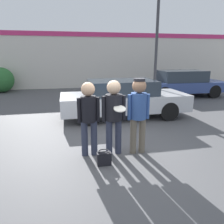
{
  "coord_description": "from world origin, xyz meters",
  "views": [
    {
      "loc": [
        -0.93,
        -4.93,
        2.28
      ],
      "look_at": [
        0.1,
        -0.05,
        0.97
      ],
      "focal_mm": 35.0,
      "sensor_mm": 36.0,
      "label": 1
    }
  ],
  "objects_px": {
    "person_left": "(89,113)",
    "person_right": "(138,109)",
    "street_lamp": "(164,20)",
    "parked_car_near": "(123,98)",
    "person_middle_with_frisbee": "(114,111)",
    "shrub": "(1,80)",
    "handbag": "(104,158)",
    "parked_car_far": "(182,83)"
  },
  "relations": [
    {
      "from": "parked_car_near",
      "to": "handbag",
      "type": "xyz_separation_m",
      "value": [
        -1.36,
        -3.56,
        -0.56
      ]
    },
    {
      "from": "person_middle_with_frisbee",
      "to": "person_right",
      "type": "xyz_separation_m",
      "value": [
        0.57,
        -0.06,
        0.03
      ]
    },
    {
      "from": "parked_car_far",
      "to": "street_lamp",
      "type": "relative_size",
      "value": 0.8
    },
    {
      "from": "person_left",
      "to": "shrub",
      "type": "height_order",
      "value": "person_left"
    },
    {
      "from": "person_left",
      "to": "person_right",
      "type": "bearing_deg",
      "value": -5.6
    },
    {
      "from": "street_lamp",
      "to": "shrub",
      "type": "height_order",
      "value": "street_lamp"
    },
    {
      "from": "handbag",
      "to": "parked_car_far",
      "type": "bearing_deg",
      "value": 50.85
    },
    {
      "from": "person_right",
      "to": "shrub",
      "type": "relative_size",
      "value": 1.15
    },
    {
      "from": "parked_car_near",
      "to": "handbag",
      "type": "bearing_deg",
      "value": -110.98
    },
    {
      "from": "street_lamp",
      "to": "person_middle_with_frisbee",
      "type": "bearing_deg",
      "value": -125.78
    },
    {
      "from": "person_right",
      "to": "parked_car_far",
      "type": "xyz_separation_m",
      "value": [
        4.75,
        6.48,
        -0.34
      ]
    },
    {
      "from": "person_middle_with_frisbee",
      "to": "shrub",
      "type": "distance_m",
      "value": 11.24
    },
    {
      "from": "person_right",
      "to": "handbag",
      "type": "relative_size",
      "value": 5.54
    },
    {
      "from": "person_left",
      "to": "parked_car_near",
      "type": "xyz_separation_m",
      "value": [
        1.61,
        3.0,
        -0.31
      ]
    },
    {
      "from": "parked_car_near",
      "to": "shrub",
      "type": "distance_m",
      "value": 9.25
    },
    {
      "from": "person_right",
      "to": "handbag",
      "type": "height_order",
      "value": "person_right"
    },
    {
      "from": "person_middle_with_frisbee",
      "to": "street_lamp",
      "type": "bearing_deg",
      "value": 54.22
    },
    {
      "from": "street_lamp",
      "to": "shrub",
      "type": "relative_size",
      "value": 3.81
    },
    {
      "from": "person_right",
      "to": "street_lamp",
      "type": "bearing_deg",
      "value": 60.04
    },
    {
      "from": "person_middle_with_frisbee",
      "to": "street_lamp",
      "type": "distance_m",
      "value": 5.74
    },
    {
      "from": "person_right",
      "to": "parked_car_far",
      "type": "bearing_deg",
      "value": 53.75
    },
    {
      "from": "shrub",
      "to": "person_left",
      "type": "bearing_deg",
      "value": -66.33
    },
    {
      "from": "person_middle_with_frisbee",
      "to": "parked_car_far",
      "type": "relative_size",
      "value": 0.37
    },
    {
      "from": "street_lamp",
      "to": "handbag",
      "type": "xyz_separation_m",
      "value": [
        -3.32,
        -4.67,
        -3.47
      ]
    },
    {
      "from": "person_left",
      "to": "person_right",
      "type": "height_order",
      "value": "person_right"
    },
    {
      "from": "person_middle_with_frisbee",
      "to": "shrub",
      "type": "relative_size",
      "value": 1.13
    },
    {
      "from": "parked_car_near",
      "to": "street_lamp",
      "type": "relative_size",
      "value": 0.79
    },
    {
      "from": "person_left",
      "to": "handbag",
      "type": "distance_m",
      "value": 1.06
    },
    {
      "from": "person_right",
      "to": "parked_car_near",
      "type": "xyz_separation_m",
      "value": [
        0.48,
        3.11,
        -0.37
      ]
    },
    {
      "from": "person_left",
      "to": "street_lamp",
      "type": "distance_m",
      "value": 6.03
    },
    {
      "from": "handbag",
      "to": "person_left",
      "type": "bearing_deg",
      "value": 113.64
    },
    {
      "from": "parked_car_near",
      "to": "person_middle_with_frisbee",
      "type": "bearing_deg",
      "value": -108.85
    },
    {
      "from": "person_middle_with_frisbee",
      "to": "person_right",
      "type": "height_order",
      "value": "person_right"
    },
    {
      "from": "handbag",
      "to": "shrub",
      "type": "bearing_deg",
      "value": 113.67
    },
    {
      "from": "parked_car_far",
      "to": "handbag",
      "type": "relative_size",
      "value": 14.71
    },
    {
      "from": "person_left",
      "to": "shrub",
      "type": "distance_m",
      "value": 10.95
    },
    {
      "from": "parked_car_near",
      "to": "parked_car_far",
      "type": "height_order",
      "value": "parked_car_far"
    },
    {
      "from": "handbag",
      "to": "person_right",
      "type": "bearing_deg",
      "value": 26.73
    },
    {
      "from": "shrub",
      "to": "parked_car_near",
      "type": "bearing_deg",
      "value": -49.49
    },
    {
      "from": "parked_car_far",
      "to": "handbag",
      "type": "bearing_deg",
      "value": -129.15
    },
    {
      "from": "person_middle_with_frisbee",
      "to": "parked_car_near",
      "type": "height_order",
      "value": "person_middle_with_frisbee"
    },
    {
      "from": "person_middle_with_frisbee",
      "to": "parked_car_far",
      "type": "distance_m",
      "value": 8.35
    }
  ]
}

